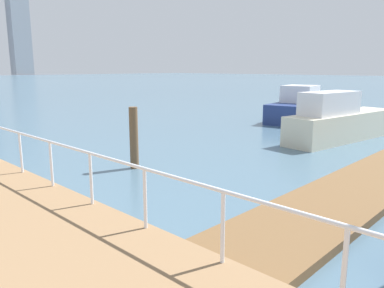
# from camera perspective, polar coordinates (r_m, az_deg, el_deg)

# --- Properties ---
(ground_plane) EXTENTS (300.00, 300.00, 0.00)m
(ground_plane) POSITION_cam_1_polar(r_m,az_deg,el_deg) (16.80, -20.67, 0.03)
(ground_plane) COLOR slate
(floating_dock) EXTENTS (11.28, 2.00, 0.18)m
(floating_dock) POSITION_cam_1_polar(r_m,az_deg,el_deg) (10.18, 22.93, -6.73)
(floating_dock) COLOR brown
(floating_dock) RESTS_ON ground_plane
(boardwalk_railing) EXTENTS (0.06, 23.77, 1.08)m
(boardwalk_railing) POSITION_cam_1_polar(r_m,az_deg,el_deg) (4.50, 22.17, -13.91)
(boardwalk_railing) COLOR white
(boardwalk_railing) RESTS_ON boardwalk
(dock_piling_1) EXTENTS (0.27, 0.27, 1.92)m
(dock_piling_1) POSITION_cam_1_polar(r_m,az_deg,el_deg) (11.88, -8.72, 0.90)
(dock_piling_1) COLOR brown
(dock_piling_1) RESTS_ON ground_plane
(moored_boat_0) EXTENTS (4.72, 2.80, 2.09)m
(moored_boat_0) POSITION_cam_1_polar(r_m,az_deg,el_deg) (22.90, 15.53, 5.22)
(moored_boat_0) COLOR navy
(moored_boat_0) RESTS_ON ground_plane
(moored_boat_2) EXTENTS (6.57, 2.32, 2.14)m
(moored_boat_2) POSITION_cam_1_polar(r_m,az_deg,el_deg) (17.49, 21.21, 3.18)
(moored_boat_2) COLOR beige
(moored_boat_2) RESTS_ON ground_plane
(skyline_tower_7) EXTENTS (7.98, 6.94, 51.32)m
(skyline_tower_7) POSITION_cam_1_polar(r_m,az_deg,el_deg) (184.54, -24.71, 17.43)
(skyline_tower_7) COLOR #8C939E
(skyline_tower_7) RESTS_ON ground_plane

